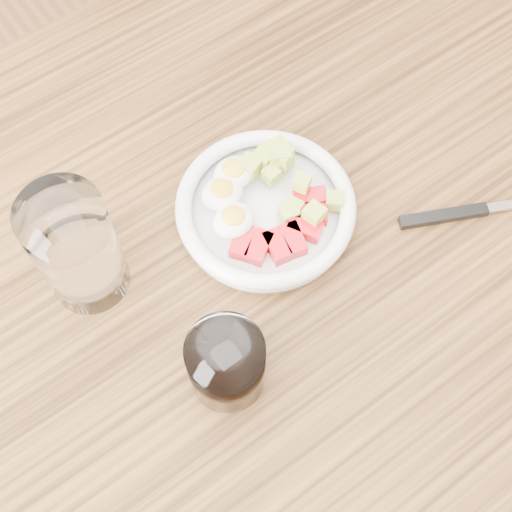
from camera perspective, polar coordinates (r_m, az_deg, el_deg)
The scene contains 6 objects.
ground at distance 1.51m, azimuth 0.55°, elevation -13.31°, with size 4.00×4.00×0.00m, color brown.
dining_table at distance 0.86m, azimuth 0.93°, elevation -3.87°, with size 1.50×0.90×0.77m.
bowl at distance 0.79m, azimuth 0.64°, elevation 4.05°, with size 0.20×0.20×0.05m.
fork at distance 0.83m, azimuth 16.60°, elevation 3.40°, with size 0.20×0.10×0.01m.
water_glass at distance 0.72m, azimuth -14.19°, elevation 0.58°, with size 0.08×0.08×0.15m, color white.
coffee_glass at distance 0.69m, azimuth -2.39°, elevation -8.63°, with size 0.08×0.08×0.09m.
Camera 1 is at (-0.20, -0.25, 1.47)m, focal length 50.00 mm.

